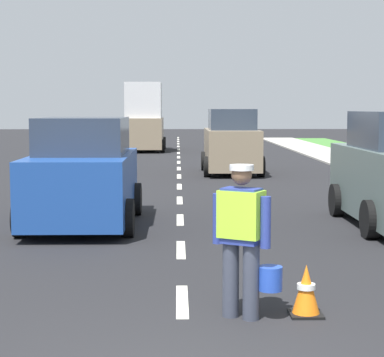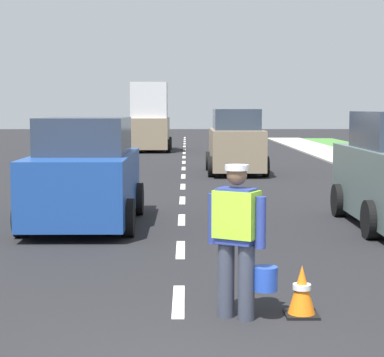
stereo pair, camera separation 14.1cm
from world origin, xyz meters
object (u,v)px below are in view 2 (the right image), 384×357
object	(u,v)px
traffic_cone_near	(302,291)
delivery_truck	(150,120)
road_worker	(239,233)
car_oncoming_lead	(85,175)
car_outgoing_far	(236,144)

from	to	relation	value
traffic_cone_near	delivery_truck	distance (m)	29.42
traffic_cone_near	road_worker	bearing A→B (deg)	-173.45
delivery_truck	car_oncoming_lead	world-z (taller)	delivery_truck
delivery_truck	car_oncoming_lead	distance (m)	23.17
car_outgoing_far	road_worker	bearing A→B (deg)	-93.95
car_outgoing_far	car_oncoming_lead	bearing A→B (deg)	-109.16
road_worker	car_oncoming_lead	size ratio (longest dim) A/B	0.40
car_oncoming_lead	car_outgoing_far	bearing A→B (deg)	70.84
traffic_cone_near	car_outgoing_far	distance (m)	16.70
delivery_truck	car_oncoming_lead	xyz separation A→B (m)	(-0.10, -23.16, -0.64)
road_worker	traffic_cone_near	bearing A→B (deg)	6.55
traffic_cone_near	delivery_truck	bearing A→B (deg)	96.11
road_worker	traffic_cone_near	distance (m)	0.96
delivery_truck	road_worker	bearing A→B (deg)	-85.26
road_worker	traffic_cone_near	size ratio (longest dim) A/B	2.95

